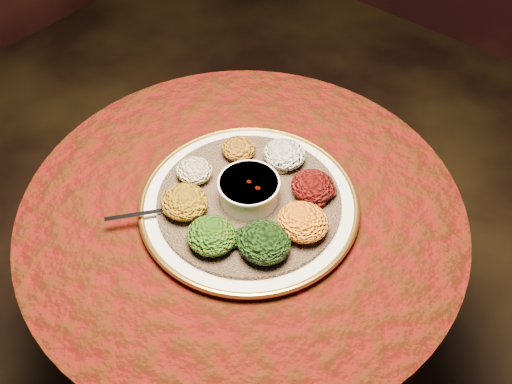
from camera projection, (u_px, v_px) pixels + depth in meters
The scene contains 13 objects.
table at pixel (243, 255), 1.36m from camera, with size 0.96×0.96×0.73m.
platter at pixel (249, 204), 1.21m from camera, with size 0.55×0.55×0.02m.
injera at pixel (249, 201), 1.21m from camera, with size 0.39×0.39×0.01m, color brown.
stew_bowl at pixel (249, 189), 1.18m from camera, with size 0.13×0.13×0.05m.
spoon at pixel (165, 210), 1.17m from camera, with size 0.11×0.13×0.01m.
portion_ayib at pixel (284, 154), 1.26m from camera, with size 0.10×0.09×0.05m, color silver.
portion_kitfo at pixel (313, 186), 1.20m from camera, with size 0.09×0.09×0.05m, color black.
portion_tikil at pixel (303, 222), 1.13m from camera, with size 0.10×0.10×0.05m, color #B77D0F.
portion_gomen at pixel (264, 242), 1.10m from camera, with size 0.11×0.10×0.05m, color black.
portion_mixveg at pixel (212, 235), 1.11m from camera, with size 0.10×0.10×0.05m, color #922A09.
portion_kik at pixel (184, 202), 1.17m from camera, with size 0.10×0.09×0.05m, color #A16C0E.
portion_timatim at pixel (194, 171), 1.23m from camera, with size 0.08×0.08×0.04m, color maroon.
portion_shiro at pixel (238, 149), 1.28m from camera, with size 0.08×0.07×0.04m, color #A35513.
Camera 1 is at (0.52, -0.59, 1.68)m, focal length 40.00 mm.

